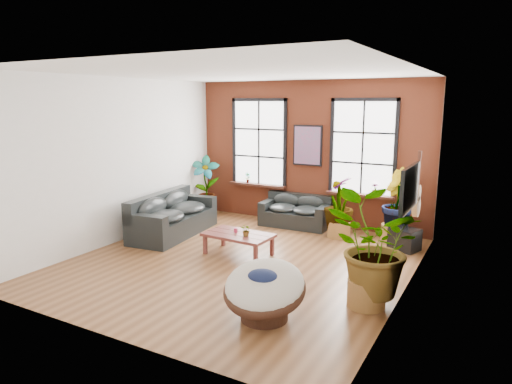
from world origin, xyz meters
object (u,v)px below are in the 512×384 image
Objects in this scene: papasan_chair at (264,289)px; coffee_table at (238,236)px; sofa_left at (171,216)px; sofa_back at (296,212)px.

coffee_table is at bearing 119.65° from papasan_chair.
sofa_left reaches higher than papasan_chair.
coffee_table is 2.78m from papasan_chair.
papasan_chair is at bearing -73.44° from sofa_back.
sofa_left is 4.65m from papasan_chair.
coffee_table is (2.08, -0.49, -0.04)m from sofa_left.
sofa_back reaches higher than coffee_table.
papasan_chair reaches higher than coffee_table.
sofa_left is 2.14m from coffee_table.
sofa_left is (-2.20, -2.05, 0.08)m from sofa_back.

